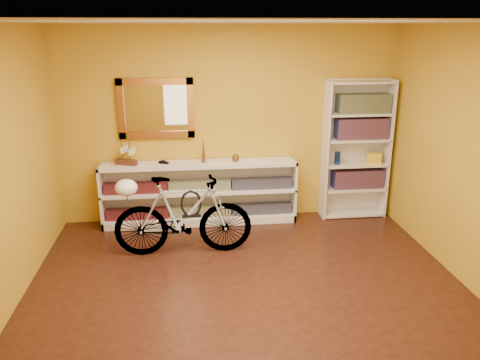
{
  "coord_description": "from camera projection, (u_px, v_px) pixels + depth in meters",
  "views": [
    {
      "loc": [
        -0.57,
        -4.26,
        2.56
      ],
      "look_at": [
        0.0,
        0.7,
        0.95
      ],
      "focal_mm": 35.67,
      "sensor_mm": 36.0,
      "label": 1
    }
  ],
  "objects": [
    {
      "name": "ceiling",
      "position": [
        249.0,
        21.0,
        4.07
      ],
      "size": [
        4.5,
        4.0,
        0.01
      ],
      "primitive_type": "cube",
      "color": "silver",
      "rests_on": "ground"
    },
    {
      "name": "toy_car",
      "position": [
        164.0,
        164.0,
        6.23
      ],
      "size": [
        0.0,
        0.01,
        0.0
      ],
      "primitive_type": "imported",
      "rotation": [
        0.0,
        0.0,
        1.19
      ],
      "color": "black",
      "rests_on": "console_unit"
    },
    {
      "name": "helmet",
      "position": [
        126.0,
        188.0,
        5.33
      ],
      "size": [
        0.25,
        0.24,
        0.19
      ],
      "primitive_type": "ellipsoid",
      "color": "white",
      "rests_on": "bicycle"
    },
    {
      "name": "model_ship",
      "position": [
        126.0,
        152.0,
        6.13
      ],
      "size": [
        0.3,
        0.2,
        0.33
      ],
      "primitive_type": null,
      "rotation": [
        0.0,
        0.0,
        -0.36
      ],
      "color": "#3E1E11",
      "rests_on": "console_unit"
    },
    {
      "name": "right_wall",
      "position": [
        474.0,
        160.0,
        4.72
      ],
      "size": [
        0.01,
        4.0,
        2.6
      ],
      "primitive_type": "cube",
      "color": "#B88A1B",
      "rests_on": "ground"
    },
    {
      "name": "gilt_mirror",
      "position": [
        156.0,
        109.0,
        6.15
      ],
      "size": [
        0.98,
        0.06,
        0.78
      ],
      "primitive_type": "cube",
      "color": "brown",
      "rests_on": "back_wall"
    },
    {
      "name": "book_row_b",
      "position": [
        361.0,
        128.0,
        6.42
      ],
      "size": [
        0.7,
        0.22,
        0.28
      ],
      "primitive_type": "cube",
      "color": "maroon",
      "rests_on": "bookcase"
    },
    {
      "name": "decorative_orb",
      "position": [
        236.0,
        158.0,
        6.32
      ],
      "size": [
        0.1,
        0.1,
        0.1
      ],
      "primitive_type": "sphere",
      "color": "brown",
      "rests_on": "console_unit"
    },
    {
      "name": "book_row_c",
      "position": [
        363.0,
        103.0,
        6.32
      ],
      "size": [
        0.7,
        0.22,
        0.25
      ],
      "primitive_type": "cube",
      "color": "#1A4E5C",
      "rests_on": "bookcase"
    },
    {
      "name": "bookcase",
      "position": [
        356.0,
        150.0,
        6.51
      ],
      "size": [
        0.9,
        0.3,
        1.9
      ],
      "primitive_type": null,
      "color": "silver",
      "rests_on": "floor"
    },
    {
      "name": "console_unit",
      "position": [
        200.0,
        193.0,
        6.42
      ],
      "size": [
        2.6,
        0.35,
        0.85
      ],
      "primitive_type": null,
      "color": "silver",
      "rests_on": "floor"
    },
    {
      "name": "u_lock",
      "position": [
        191.0,
        204.0,
        5.47
      ],
      "size": [
        0.24,
        0.03,
        0.24
      ],
      "primitive_type": "torus",
      "rotation": [
        1.57,
        0.0,
        0.0
      ],
      "color": "black",
      "rests_on": "bicycle"
    },
    {
      "name": "wall_socket",
      "position": [
        292.0,
        197.0,
        6.77
      ],
      "size": [
        0.09,
        0.02,
        0.09
      ],
      "primitive_type": "cube",
      "color": "silver",
      "rests_on": "back_wall"
    },
    {
      "name": "yellow_bag",
      "position": [
        374.0,
        158.0,
        6.53
      ],
      "size": [
        0.23,
        0.19,
        0.15
      ],
      "primitive_type": "cube",
      "rotation": [
        0.0,
        0.0,
        -0.32
      ],
      "color": "gold",
      "rests_on": "bookcase"
    },
    {
      "name": "back_wall",
      "position": [
        229.0,
        125.0,
        6.37
      ],
      "size": [
        4.5,
        0.01,
        2.6
      ],
      "primitive_type": "cube",
      "color": "#B88A1B",
      "rests_on": "ground"
    },
    {
      "name": "red_tin",
      "position": [
        344.0,
        107.0,
        6.33
      ],
      "size": [
        0.14,
        0.14,
        0.16
      ],
      "primitive_type": "cube",
      "rotation": [
        0.0,
        0.0,
        0.19
      ],
      "color": "maroon",
      "rests_on": "bookcase"
    },
    {
      "name": "book_row_a",
      "position": [
        357.0,
        178.0,
        6.64
      ],
      "size": [
        0.7,
        0.22,
        0.26
      ],
      "primitive_type": "cube",
      "color": "maroon",
      "rests_on": "bookcase"
    },
    {
      "name": "bicycle",
      "position": [
        183.0,
        216.0,
        5.51
      ],
      "size": [
        0.43,
        1.63,
        0.96
      ],
      "primitive_type": "imported",
      "rotation": [
        0.0,
        0.0,
        1.56
      ],
      "color": "silver",
      "rests_on": "floor"
    },
    {
      "name": "floor",
      "position": [
        248.0,
        289.0,
        4.88
      ],
      "size": [
        4.5,
        4.0,
        0.01
      ],
      "primitive_type": "cube",
      "color": "black",
      "rests_on": "ground"
    },
    {
      "name": "cd_row_upper",
      "position": [
        200.0,
        186.0,
        6.36
      ],
      "size": [
        2.5,
        0.13,
        0.14
      ],
      "primitive_type": "cube",
      "color": "navy",
      "rests_on": "console_unit"
    },
    {
      "name": "cd_row_lower",
      "position": [
        200.0,
        211.0,
        6.47
      ],
      "size": [
        2.5,
        0.13,
        0.14
      ],
      "primitive_type": "cube",
      "color": "black",
      "rests_on": "console_unit"
    },
    {
      "name": "bronze_ornament",
      "position": [
        203.0,
        150.0,
        6.24
      ],
      "size": [
        0.06,
        0.06,
        0.33
      ],
      "primitive_type": "cone",
      "color": "brown",
      "rests_on": "console_unit"
    },
    {
      "name": "travel_mug",
      "position": [
        337.0,
        158.0,
        6.49
      ],
      "size": [
        0.08,
        0.08,
        0.18
      ],
      "primitive_type": "cylinder",
      "color": "navy",
      "rests_on": "bookcase"
    }
  ]
}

